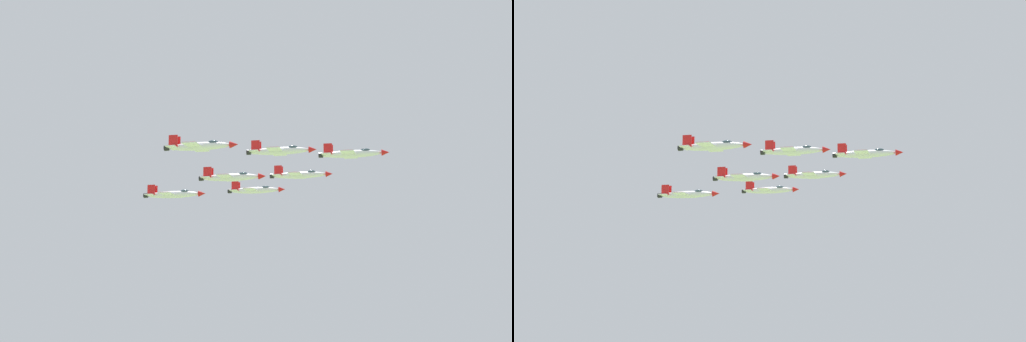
% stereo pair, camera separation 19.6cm
% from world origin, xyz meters
% --- Properties ---
extents(jet_lead, '(13.71, 13.55, 3.58)m').
position_xyz_m(jet_lead, '(17.00, 15.95, 127.32)').
color(jet_lead, white).
extents(jet_left_wingman, '(13.48, 13.18, 3.50)m').
position_xyz_m(jet_left_wingman, '(18.72, -3.89, 124.81)').
color(jet_left_wingman, white).
extents(jet_right_wingman, '(13.26, 12.85, 3.43)m').
position_xyz_m(jet_right_wingman, '(36.85, 14.45, 126.24)').
color(jet_right_wingman, white).
extents(jet_left_outer, '(13.39, 13.31, 3.51)m').
position_xyz_m(jet_left_outer, '(20.45, -23.73, 123.09)').
color(jet_left_outer, white).
extents(jet_right_outer, '(13.44, 13.49, 3.54)m').
position_xyz_m(jet_right_outer, '(56.71, 12.96, 125.47)').
color(jet_right_outer, white).
extents(jet_slot_rear, '(14.01, 13.56, 3.62)m').
position_xyz_m(jet_slot_rear, '(38.58, -5.38, 122.74)').
color(jet_slot_rear, white).
extents(jet_trailing, '(13.27, 13.15, 3.47)m').
position_xyz_m(jet_trailing, '(49.37, -16.05, 118.88)').
color(jet_trailing, white).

